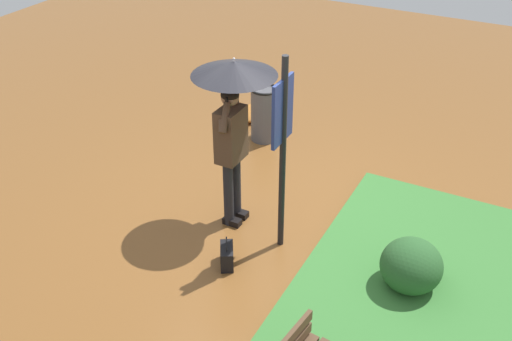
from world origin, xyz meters
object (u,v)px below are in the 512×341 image
info_sign_post (282,133)px  trash_bin (264,114)px  handbag (227,256)px  person_with_umbrella (233,102)px

info_sign_post → trash_bin: size_ratio=2.76×
info_sign_post → handbag: (-0.61, 0.35, -1.32)m
info_sign_post → handbag: 1.49m
info_sign_post → trash_bin: bearing=31.0°
info_sign_post → trash_bin: (2.17, 1.30, -1.03)m
info_sign_post → trash_bin: 2.73m
person_with_umbrella → handbag: (-0.85, -0.37, -1.42)m
handbag → person_with_umbrella: bearing=23.5°
trash_bin → handbag: bearing=-161.1°
person_with_umbrella → info_sign_post: 0.77m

